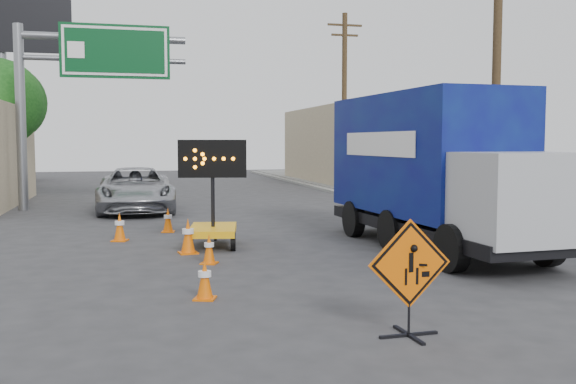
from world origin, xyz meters
name	(u,v)px	position (x,y,z in m)	size (l,w,h in m)	color
ground	(355,349)	(0.00, 0.00, 0.00)	(100.00, 100.00, 0.00)	#2D2D30
curb_right	(401,208)	(7.20, 15.00, 0.06)	(0.40, 60.00, 0.12)	gray
sidewalk_right	(456,206)	(9.50, 15.00, 0.07)	(4.00, 60.00, 0.15)	gray
building_right_far	(389,145)	(13.00, 30.00, 2.30)	(10.00, 14.00, 4.60)	tan
highway_gantry	(79,73)	(-4.43, 17.96, 5.07)	(6.18, 0.38, 6.90)	slate
billboard	(4,40)	(-8.35, 25.87, 7.35)	(6.10, 0.54, 9.85)	slate
utility_pole_near	(497,69)	(8.00, 10.00, 4.68)	(1.80, 0.26, 9.00)	#42301C
utility_pole_far	(344,99)	(8.00, 24.00, 4.68)	(1.80, 0.26, 9.00)	#42301C
tree_left_far	(7,103)	(-9.00, 30.00, 4.60)	(4.10, 4.10, 6.66)	#42301C
construction_sign	(410,274)	(0.86, 0.34, 0.82)	(1.16, 0.82, 1.54)	black
arrow_board	(213,222)	(-0.72, 8.10, 0.59)	(1.62, 1.98, 2.58)	#EFA80D
pickup_truck	(136,190)	(-2.46, 16.65, 0.80)	(2.64, 5.73, 1.59)	#A5A7AC
box_truck	(435,179)	(4.35, 6.61, 1.66)	(2.77, 7.82, 3.66)	black
cone_a	(205,279)	(-1.50, 2.94, 0.33)	(0.42, 0.42, 0.65)	#E25B04
cone_b	(209,249)	(-1.07, 5.94, 0.32)	(0.42, 0.42, 0.63)	#E25B04
cone_c	(188,236)	(-1.39, 7.28, 0.40)	(0.46, 0.46, 0.80)	#E25B04
cone_d	(120,227)	(-2.92, 9.54, 0.37)	(0.47, 0.47, 0.73)	#E25B04
cone_e	(168,220)	(-1.63, 10.90, 0.35)	(0.40, 0.40, 0.69)	#E25B04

